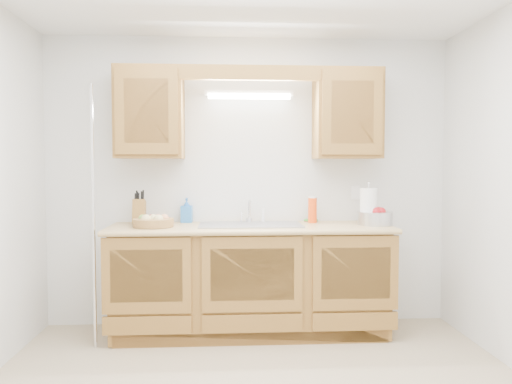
{
  "coord_description": "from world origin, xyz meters",
  "views": [
    {
      "loc": [
        -0.19,
        -2.87,
        1.39
      ],
      "look_at": [
        0.03,
        0.85,
        1.19
      ],
      "focal_mm": 35.0,
      "sensor_mm": 36.0,
      "label": 1
    }
  ],
  "objects": [
    {
      "name": "outlet_plate",
      "position": [
        0.95,
        1.49,
        1.15
      ],
      "size": [
        0.08,
        0.01,
        0.12
      ],
      "primitive_type": "cube",
      "color": "white",
      "rests_on": "room"
    },
    {
      "name": "countertop",
      "position": [
        0.0,
        1.19,
        0.88
      ],
      "size": [
        2.3,
        0.63,
        0.04
      ],
      "primitive_type": "cube",
      "color": "tan",
      "rests_on": "base_cabinets"
    },
    {
      "name": "upper_cabinet_right",
      "position": [
        0.83,
        1.33,
        1.83
      ],
      "size": [
        0.55,
        0.33,
        0.75
      ],
      "primitive_type": "cube",
      "color": "olive",
      "rests_on": "room"
    },
    {
      "name": "room",
      "position": [
        0.0,
        0.0,
        1.25
      ],
      "size": [
        3.52,
        3.5,
        2.5
      ],
      "color": "tan",
      "rests_on": "ground"
    },
    {
      "name": "sink",
      "position": [
        0.0,
        1.21,
        0.83
      ],
      "size": [
        0.84,
        0.46,
        0.36
      ],
      "color": "#9E9EA3",
      "rests_on": "countertop"
    },
    {
      "name": "soap_bottle",
      "position": [
        -0.54,
        1.44,
        1.01
      ],
      "size": [
        0.1,
        0.1,
        0.21
      ],
      "primitive_type": "imported",
      "rotation": [
        0.0,
        0.0,
        -0.06
      ],
      "color": "blue",
      "rests_on": "countertop"
    },
    {
      "name": "knife_block",
      "position": [
        -0.93,
        1.33,
        1.01
      ],
      "size": [
        0.11,
        0.17,
        0.3
      ],
      "rotation": [
        0.0,
        0.0,
        0.05
      ],
      "color": "olive",
      "rests_on": "countertop"
    },
    {
      "name": "upper_cabinet_left",
      "position": [
        -0.83,
        1.33,
        1.83
      ],
      "size": [
        0.55,
        0.33,
        0.75
      ],
      "primitive_type": "cube",
      "color": "olive",
      "rests_on": "room"
    },
    {
      "name": "valance",
      "position": [
        0.0,
        1.19,
        2.14
      ],
      "size": [
        2.2,
        0.05,
        0.12
      ],
      "primitive_type": "cube",
      "color": "olive",
      "rests_on": "room"
    },
    {
      "name": "apple_bowl",
      "position": [
        1.03,
        1.16,
        0.96
      ],
      "size": [
        0.32,
        0.32,
        0.15
      ],
      "rotation": [
        0.0,
        0.0,
        0.11
      ],
      "color": "silver",
      "rests_on": "countertop"
    },
    {
      "name": "wire_shelf_pole",
      "position": [
        -1.2,
        0.94,
        1.0
      ],
      "size": [
        0.03,
        0.03,
        2.0
      ],
      "primitive_type": "cylinder",
      "color": "silver",
      "rests_on": "ground"
    },
    {
      "name": "orange_canister",
      "position": [
        0.54,
        1.35,
        1.01
      ],
      "size": [
        0.08,
        0.08,
        0.23
      ],
      "rotation": [
        0.0,
        0.0,
        -0.13
      ],
      "color": "#FD480E",
      "rests_on": "countertop"
    },
    {
      "name": "sponge",
      "position": [
        0.54,
        1.43,
        0.91
      ],
      "size": [
        0.13,
        0.11,
        0.02
      ],
      "rotation": [
        0.0,
        0.0,
        -0.41
      ],
      "color": "#CC333F",
      "rests_on": "countertop"
    },
    {
      "name": "fruit_basket",
      "position": [
        -0.78,
        1.13,
        0.94
      ],
      "size": [
        0.41,
        0.41,
        0.1
      ],
      "rotation": [
        0.0,
        0.0,
        -0.36
      ],
      "color": "#B28A47",
      "rests_on": "countertop"
    },
    {
      "name": "paper_towel",
      "position": [
        0.98,
        1.19,
        1.05
      ],
      "size": [
        0.17,
        0.17,
        0.36
      ],
      "rotation": [
        0.0,
        0.0,
        -0.11
      ],
      "color": "silver",
      "rests_on": "countertop"
    },
    {
      "name": "base_cabinets",
      "position": [
        0.0,
        1.2,
        0.44
      ],
      "size": [
        2.2,
        0.6,
        0.86
      ],
      "primitive_type": "cube",
      "color": "olive",
      "rests_on": "ground"
    },
    {
      "name": "fluorescent_fixture",
      "position": [
        0.0,
        1.42,
        2.0
      ],
      "size": [
        0.76,
        0.08,
        0.08
      ],
      "color": "white",
      "rests_on": "room"
    }
  ]
}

